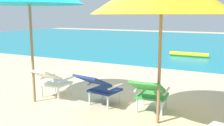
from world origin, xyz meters
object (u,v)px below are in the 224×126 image
(lounge_chair_center, at_px, (99,86))
(lounge_chair_right, at_px, (150,92))
(lounge_chair_left, at_px, (51,80))
(swim_buoy, at_px, (189,54))

(lounge_chair_center, distance_m, lounge_chair_right, 0.98)
(lounge_chair_left, distance_m, lounge_chair_center, 1.15)
(swim_buoy, height_order, lounge_chair_right, lounge_chair_right)
(lounge_chair_left, distance_m, lounge_chair_right, 2.13)
(swim_buoy, bearing_deg, lounge_chair_right, -83.99)
(swim_buoy, bearing_deg, lounge_chair_left, -101.23)
(swim_buoy, xyz_separation_m, lounge_chair_center, (-0.25, -7.02, 0.31))
(lounge_chair_left, relative_size, lounge_chair_center, 0.94)
(swim_buoy, distance_m, lounge_chair_right, 6.98)
(swim_buoy, bearing_deg, lounge_chair_center, -92.00)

